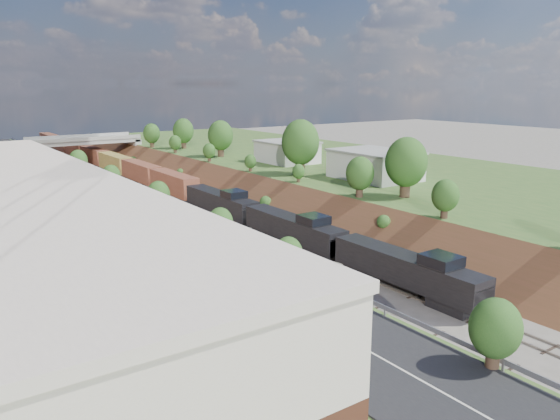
# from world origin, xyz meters

# --- Properties ---
(platform_right) EXTENTS (44.00, 180.00, 5.00)m
(platform_right) POSITION_xyz_m (33.00, 60.00, 2.50)
(platform_right) COLOR #345C25
(platform_right) RESTS_ON ground
(embankment_left) EXTENTS (10.00, 180.00, 10.00)m
(embankment_left) POSITION_xyz_m (-11.00, 60.00, 0.00)
(embankment_left) COLOR brown
(embankment_left) RESTS_ON ground
(embankment_right) EXTENTS (10.00, 180.00, 10.00)m
(embankment_right) POSITION_xyz_m (11.00, 60.00, 0.00)
(embankment_right) COLOR brown
(embankment_right) RESTS_ON ground
(rail_left_track) EXTENTS (1.58, 180.00, 0.18)m
(rail_left_track) POSITION_xyz_m (-2.60, 60.00, 0.09)
(rail_left_track) COLOR gray
(rail_left_track) RESTS_ON ground
(rail_right_track) EXTENTS (1.58, 180.00, 0.18)m
(rail_right_track) POSITION_xyz_m (2.60, 60.00, 0.09)
(rail_right_track) COLOR gray
(rail_right_track) RESTS_ON ground
(road) EXTENTS (8.00, 180.00, 0.10)m
(road) POSITION_xyz_m (-15.50, 60.00, 5.05)
(road) COLOR black
(road) RESTS_ON platform_left
(guardrail) EXTENTS (0.10, 171.00, 0.70)m
(guardrail) POSITION_xyz_m (-11.40, 59.80, 5.55)
(guardrail) COLOR #99999E
(guardrail) RESTS_ON platform_left
(commercial_building) EXTENTS (14.30, 62.30, 7.00)m
(commercial_building) POSITION_xyz_m (-28.00, 38.00, 8.51)
(commercial_building) COLOR brown
(commercial_building) RESTS_ON platform_left
(overpass) EXTENTS (24.50, 8.30, 7.40)m
(overpass) POSITION_xyz_m (0.00, 122.00, 4.92)
(overpass) COLOR gray
(overpass) RESTS_ON ground
(white_building_near) EXTENTS (9.00, 12.00, 4.00)m
(white_building_near) POSITION_xyz_m (23.50, 52.00, 7.00)
(white_building_near) COLOR silver
(white_building_near) RESTS_ON platform_right
(white_building_far) EXTENTS (8.00, 10.00, 3.60)m
(white_building_far) POSITION_xyz_m (23.00, 74.00, 6.80)
(white_building_far) COLOR silver
(white_building_far) RESTS_ON platform_right
(tree_right_large) EXTENTS (5.25, 5.25, 7.61)m
(tree_right_large) POSITION_xyz_m (17.00, 40.00, 9.38)
(tree_right_large) COLOR #473323
(tree_right_large) RESTS_ON platform_right
(tree_left_crest) EXTENTS (2.45, 2.45, 3.55)m
(tree_left_crest) POSITION_xyz_m (-11.80, 20.00, 7.04)
(tree_left_crest) COLOR #473323
(tree_left_crest) RESTS_ON platform_left
(freight_train) EXTENTS (2.80, 158.66, 4.55)m
(freight_train) POSITION_xyz_m (2.60, 100.45, 2.47)
(freight_train) COLOR black
(freight_train) RESTS_ON ground
(suv) EXTENTS (4.42, 7.54, 1.97)m
(suv) POSITION_xyz_m (-13.93, 39.58, 6.09)
(suv) COLOR black
(suv) RESTS_ON road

